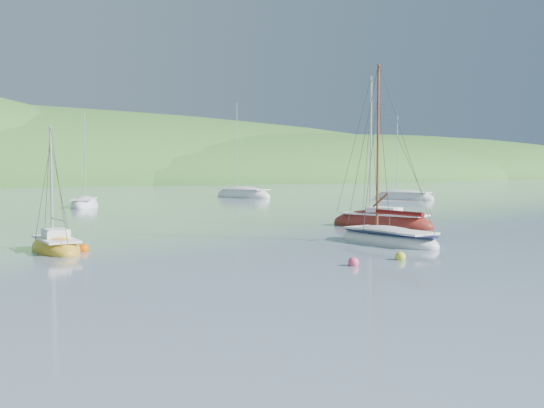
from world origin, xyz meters
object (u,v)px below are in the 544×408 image
sailboat_yellow (56,247)px  distant_sloop_d (404,198)px  sloop_red (382,224)px  daysailer_white (388,239)px  distant_sloop_a (84,205)px  distant_sloop_b (243,196)px

sailboat_yellow → distant_sloop_d: (47.60, 26.24, 0.03)m
sloop_red → sailboat_yellow: 20.58m
sloop_red → sailboat_yellow: sloop_red is taller
daysailer_white → distant_sloop_d: distant_sloop_d is taller
sailboat_yellow → distant_sloop_a: 33.61m
sloop_red → distant_sloop_a: bearing=88.7°
sloop_red → sailboat_yellow: (-20.57, -0.73, -0.04)m
sailboat_yellow → daysailer_white: bearing=-22.1°
distant_sloop_b → distant_sloop_d: (14.07, -15.64, -0.03)m
distant_sloop_d → sailboat_yellow: bearing=-171.5°
daysailer_white → sailboat_yellow: size_ratio=1.55×
distant_sloop_a → distant_sloop_b: bearing=45.5°
distant_sloop_b → distant_sloop_a: bearing=-171.2°
daysailer_white → distant_sloop_a: (-4.86, 38.09, -0.05)m
distant_sloop_b → daysailer_white: bearing=-125.1°
daysailer_white → distant_sloop_a: distant_sloop_a is taller
daysailer_white → distant_sloop_d: (32.81, 32.22, -0.03)m
sloop_red → distant_sloop_a: size_ratio=1.05×
distant_sloop_d → distant_sloop_a: bearing=150.7°
sloop_red → distant_sloop_a: 33.14m
sailboat_yellow → distant_sloop_a: bearing=72.7°
distant_sloop_a → distant_sloop_b: 25.54m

